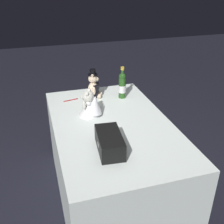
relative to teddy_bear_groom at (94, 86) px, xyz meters
name	(u,v)px	position (x,y,z in m)	size (l,w,h in m)	color
ground_plane	(112,194)	(0.55, 0.02, -0.89)	(12.00, 12.00, 0.00)	black
reception_table	(112,161)	(0.55, 0.02, -0.50)	(1.54, 0.94, 0.78)	white
teddy_bear_groom	(94,86)	(0.00, 0.00, 0.00)	(0.14, 0.14, 0.28)	beige
teddy_bear_bride	(90,105)	(0.37, -0.12, -0.01)	(0.21, 0.23, 0.23)	white
champagne_bottle	(122,85)	(0.09, 0.26, 0.02)	(0.07, 0.07, 0.31)	#24501C
signing_pen	(71,100)	(0.02, -0.23, -0.11)	(0.04, 0.15, 0.01)	maroon
gift_case_black	(109,142)	(0.90, -0.11, -0.05)	(0.34, 0.19, 0.12)	black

